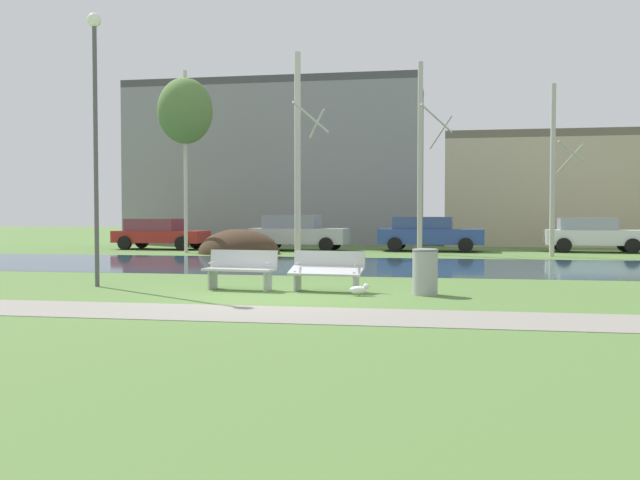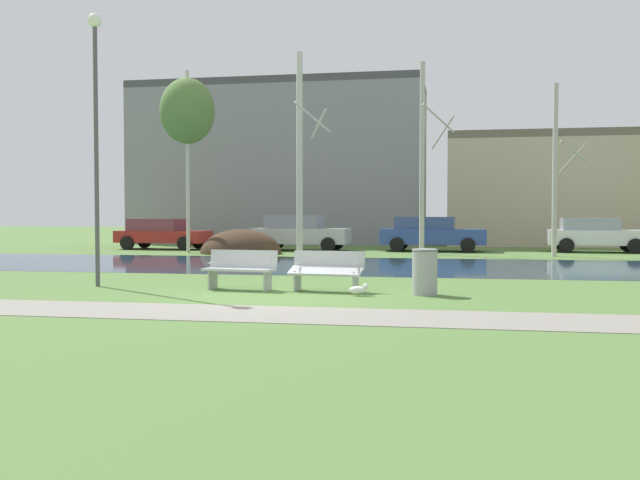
# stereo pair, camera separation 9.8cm
# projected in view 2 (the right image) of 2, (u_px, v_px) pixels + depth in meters

# --- Properties ---
(ground_plane) EXTENTS (120.00, 120.00, 0.00)m
(ground_plane) POSITION_uv_depth(u_px,v_px,m) (343.00, 263.00, 24.05)
(ground_plane) COLOR #517538
(paved_path_strip) EXTENTS (60.00, 1.92, 0.01)m
(paved_path_strip) POSITION_uv_depth(u_px,v_px,m) (233.00, 313.00, 11.92)
(paved_path_strip) COLOR gray
(paved_path_strip) RESTS_ON ground
(river_band) EXTENTS (80.00, 8.05, 0.01)m
(river_band) POSITION_uv_depth(u_px,v_px,m) (338.00, 265.00, 23.01)
(river_band) COLOR #284256
(river_band) RESTS_ON ground
(soil_mound) EXTENTS (3.47, 2.77, 2.07)m
(soil_mound) POSITION_uv_depth(u_px,v_px,m) (241.00, 254.00, 29.69)
(soil_mound) COLOR #423021
(soil_mound) RESTS_ON ground
(bench_left) EXTENTS (1.65, 0.73, 0.87)m
(bench_left) POSITION_uv_depth(u_px,v_px,m) (240.00, 268.00, 15.62)
(bench_left) COLOR #B2B5B7
(bench_left) RESTS_ON ground
(bench_right) EXTENTS (1.65, 0.73, 0.87)m
(bench_right) POSITION_uv_depth(u_px,v_px,m) (327.00, 270.00, 15.27)
(bench_right) COLOR #B2B5B7
(bench_right) RESTS_ON ground
(trash_bin) EXTENTS (0.54, 0.54, 0.95)m
(trash_bin) POSITION_uv_depth(u_px,v_px,m) (425.00, 271.00, 14.59)
(trash_bin) COLOR #999B9E
(trash_bin) RESTS_ON ground
(seagull) EXTENTS (0.43, 0.16, 0.26)m
(seagull) POSITION_uv_depth(u_px,v_px,m) (359.00, 290.00, 14.43)
(seagull) COLOR white
(seagull) RESTS_ON ground
(streetlamp) EXTENTS (0.32, 0.32, 6.25)m
(streetlamp) POSITION_uv_depth(u_px,v_px,m) (96.00, 109.00, 16.18)
(streetlamp) COLOR #4C4C51
(streetlamp) RESTS_ON ground
(birch_far_left) EXTENTS (2.33, 2.33, 7.78)m
(birch_far_left) POSITION_uv_depth(u_px,v_px,m) (187.00, 112.00, 30.17)
(birch_far_left) COLOR beige
(birch_far_left) RESTS_ON ground
(birch_left) EXTENTS (1.47, 2.46, 8.26)m
(birch_left) POSITION_uv_depth(u_px,v_px,m) (300.00, 152.00, 28.91)
(birch_left) COLOR beige
(birch_left) RESTS_ON ground
(birch_center_left) EXTENTS (1.42, 2.58, 7.93)m
(birch_center_left) POSITION_uv_depth(u_px,v_px,m) (423.00, 156.00, 29.17)
(birch_center_left) COLOR #BCB7A8
(birch_center_left) RESTS_ON ground
(birch_center) EXTENTS (1.26, 2.28, 6.73)m
(birch_center) POSITION_uv_depth(u_px,v_px,m) (556.00, 169.00, 27.48)
(birch_center) COLOR #BCB7A8
(birch_center) RESTS_ON ground
(parked_van_nearest_red) EXTENTS (4.37, 2.09, 1.44)m
(parked_van_nearest_red) POSITION_uv_depth(u_px,v_px,m) (161.00, 233.00, 33.41)
(parked_van_nearest_red) COLOR maroon
(parked_van_nearest_red) RESTS_ON ground
(parked_sedan_second_silver) EXTENTS (4.40, 2.18, 1.61)m
(parked_sedan_second_silver) POSITION_uv_depth(u_px,v_px,m) (300.00, 232.00, 32.15)
(parked_sedan_second_silver) COLOR #B2B5BC
(parked_sedan_second_silver) RESTS_ON ground
(parked_hatch_third_blue) EXTENTS (4.69, 2.12, 1.54)m
(parked_hatch_third_blue) POSITION_uv_depth(u_px,v_px,m) (431.00, 233.00, 31.53)
(parked_hatch_third_blue) COLOR #2D4793
(parked_hatch_third_blue) RESTS_ON ground
(parked_wagon_fourth_white) EXTENTS (4.24, 2.07, 1.50)m
(parked_wagon_fourth_white) POSITION_uv_depth(u_px,v_px,m) (595.00, 234.00, 30.80)
(parked_wagon_fourth_white) COLOR silver
(parked_wagon_fourth_white) RESTS_ON ground
(building_grey_warehouse) EXTENTS (16.34, 6.85, 9.03)m
(building_grey_warehouse) POSITION_uv_depth(u_px,v_px,m) (282.00, 165.00, 41.01)
(building_grey_warehouse) COLOR gray
(building_grey_warehouse) RESTS_ON ground
(building_beige_block) EXTENTS (10.58, 6.13, 5.90)m
(building_beige_block) POSITION_uv_depth(u_px,v_px,m) (547.00, 190.00, 37.99)
(building_beige_block) COLOR #BCAD8E
(building_beige_block) RESTS_ON ground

